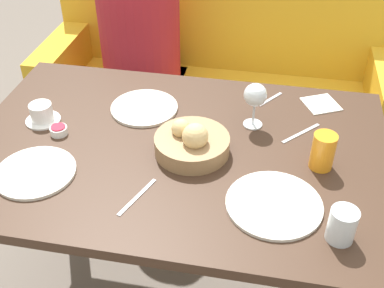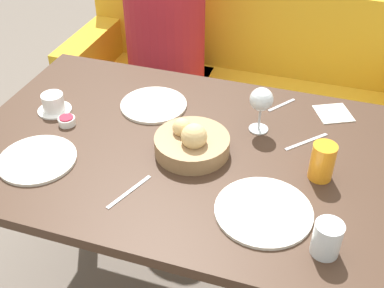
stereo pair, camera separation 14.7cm
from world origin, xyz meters
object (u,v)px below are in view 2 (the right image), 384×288
(plate_near_right, at_px, (264,211))
(bread_basket, at_px, (192,143))
(jam_bowl_berry, at_px, (67,121))
(seated_person, at_px, (167,70))
(plate_near_left, at_px, (37,159))
(water_tumbler, at_px, (327,239))
(wine_glass, at_px, (261,101))
(fork_silver, at_px, (306,142))
(spoon_coffee, at_px, (282,105))
(plate_far_center, at_px, (154,105))
(juice_glass, at_px, (322,162))
(couch, at_px, (242,102))
(coffee_cup, at_px, (53,104))
(knife_silver, at_px, (129,192))
(napkin, at_px, (333,114))

(plate_near_right, bearing_deg, bread_basket, 144.57)
(plate_near_right, bearing_deg, jam_bowl_berry, 164.13)
(seated_person, relative_size, plate_near_right, 4.79)
(plate_near_left, xyz_separation_m, water_tumbler, (0.86, -0.09, 0.04))
(wine_glass, distance_m, fork_silver, 0.20)
(bread_basket, distance_m, jam_bowl_berry, 0.44)
(water_tumbler, height_order, spoon_coffee, water_tumbler)
(plate_far_center, height_order, jam_bowl_berry, jam_bowl_berry)
(seated_person, bearing_deg, wine_glass, -49.41)
(juice_glass, bearing_deg, wine_glass, 140.90)
(juice_glass, height_order, jam_bowl_berry, juice_glass)
(couch, distance_m, spoon_coffee, 0.84)
(couch, xyz_separation_m, spoon_coffee, (0.27, -0.66, 0.45))
(plate_far_center, relative_size, coffee_cup, 2.01)
(bread_basket, height_order, plate_near_left, bread_basket)
(plate_near_left, xyz_separation_m, fork_silver, (0.76, 0.35, -0.00))
(couch, relative_size, seated_person, 1.36)
(bread_basket, relative_size, plate_near_left, 0.98)
(plate_near_left, bearing_deg, couch, 72.36)
(seated_person, distance_m, wine_glass, 0.96)
(knife_silver, xyz_separation_m, spoon_coffee, (0.33, 0.58, 0.00))
(seated_person, xyz_separation_m, plate_near_right, (0.68, -1.05, 0.24))
(fork_silver, xyz_separation_m, spoon_coffee, (-0.11, 0.19, 0.00))
(plate_near_left, relative_size, knife_silver, 1.47)
(knife_silver, distance_m, spoon_coffee, 0.67)
(plate_far_center, bearing_deg, bread_basket, -44.75)
(plate_near_left, xyz_separation_m, wine_glass, (0.60, 0.37, 0.11))
(seated_person, height_order, knife_silver, seated_person)
(plate_near_left, height_order, spoon_coffee, plate_near_left)
(coffee_cup, bearing_deg, bread_basket, -7.88)
(juice_glass, bearing_deg, knife_silver, -155.24)
(couch, relative_size, plate_near_right, 6.54)
(bread_basket, distance_m, wine_glass, 0.26)
(wine_glass, distance_m, knife_silver, 0.51)
(couch, distance_m, jam_bowl_berry, 1.17)
(plate_far_center, xyz_separation_m, jam_bowl_berry, (-0.23, -0.19, 0.01))
(couch, distance_m, coffee_cup, 1.16)
(plate_near_right, height_order, plate_far_center, same)
(plate_near_right, xyz_separation_m, knife_silver, (-0.37, -0.04, -0.00))
(couch, bearing_deg, seated_person, -157.29)
(seated_person, distance_m, plate_near_left, 1.08)
(plate_near_left, relative_size, plate_near_right, 0.90)
(coffee_cup, relative_size, knife_silver, 0.72)
(juice_glass, relative_size, napkin, 0.75)
(spoon_coffee, bearing_deg, couch, 112.22)
(couch, distance_m, fork_silver, 1.04)
(seated_person, distance_m, plate_near_right, 1.27)
(plate_near_right, relative_size, napkin, 1.74)
(water_tumbler, bearing_deg, spoon_coffee, 108.56)
(wine_glass, bearing_deg, seated_person, 130.59)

